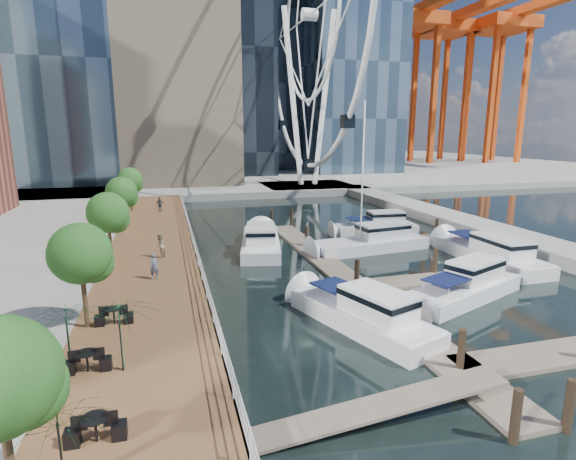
# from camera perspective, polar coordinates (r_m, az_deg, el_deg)

# --- Properties ---
(ground) EXTENTS (520.00, 520.00, 0.00)m
(ground) POSITION_cam_1_polar(r_m,az_deg,el_deg) (19.87, 10.11, -15.66)
(ground) COLOR black
(ground) RESTS_ON ground
(boardwalk) EXTENTS (6.00, 60.00, 1.00)m
(boardwalk) POSITION_cam_1_polar(r_m,az_deg,el_deg) (32.00, -16.90, -4.06)
(boardwalk) COLOR brown
(boardwalk) RESTS_ON ground
(seawall) EXTENTS (0.25, 60.00, 1.00)m
(seawall) POSITION_cam_1_polar(r_m,az_deg,el_deg) (32.02, -11.53, -3.75)
(seawall) COLOR #595954
(seawall) RESTS_ON ground
(land_far) EXTENTS (200.00, 114.00, 1.00)m
(land_far) POSITION_cam_1_polar(r_m,az_deg,el_deg) (118.32, -11.59, 7.94)
(land_far) COLOR gray
(land_far) RESTS_ON ground
(breakwater) EXTENTS (4.00, 60.00, 1.00)m
(breakwater) POSITION_cam_1_polar(r_m,az_deg,el_deg) (46.11, 22.14, 0.53)
(breakwater) COLOR gray
(breakwater) RESTS_ON ground
(pier) EXTENTS (14.00, 12.00, 1.00)m
(pier) POSITION_cam_1_polar(r_m,az_deg,el_deg) (71.70, 2.53, 5.39)
(pier) COLOR gray
(pier) RESTS_ON ground
(railing) EXTENTS (0.10, 60.00, 1.05)m
(railing) POSITION_cam_1_polar(r_m,az_deg,el_deg) (31.75, -11.79, -1.99)
(railing) COLOR white
(railing) RESTS_ON boardwalk
(floating_docks) EXTENTS (16.00, 34.00, 2.60)m
(floating_docks) POSITION_cam_1_polar(r_m,az_deg,el_deg) (31.42, 15.57, -4.30)
(floating_docks) COLOR #6D6051
(floating_docks) RESTS_ON ground
(ferris_wheel) EXTENTS (5.80, 45.60, 47.80)m
(ferris_wheel) POSITION_cam_1_polar(r_m,az_deg,el_deg) (73.07, 2.74, 25.59)
(ferris_wheel) COLOR white
(ferris_wheel) RESTS_ON ground
(port_cranes) EXTENTS (40.00, 52.00, 38.00)m
(port_cranes) POSITION_cam_1_polar(r_m,az_deg,el_deg) (134.97, 19.58, 16.32)
(port_cranes) COLOR #D84C14
(port_cranes) RESTS_ON ground
(street_trees) EXTENTS (2.60, 42.60, 4.60)m
(street_trees) POSITION_cam_1_polar(r_m,az_deg,el_deg) (30.37, -21.92, 2.05)
(street_trees) COLOR #3F2B1C
(street_trees) RESTS_ON ground
(cafe_tables) EXTENTS (2.50, 13.70, 0.74)m
(cafe_tables) POSITION_cam_1_polar(r_m,az_deg,el_deg) (16.08, -23.74, -18.25)
(cafe_tables) COLOR black
(cafe_tables) RESTS_ON ground
(yacht_foreground) EXTENTS (9.14, 5.58, 2.15)m
(yacht_foreground) POSITION_cam_1_polar(r_m,az_deg,el_deg) (27.57, 21.37, -8.15)
(yacht_foreground) COLOR white
(yacht_foreground) RESTS_ON ground
(pedestrian_near) EXTENTS (0.63, 0.50, 1.52)m
(pedestrian_near) POSITION_cam_1_polar(r_m,az_deg,el_deg) (26.76, -16.59, -4.44)
(pedestrian_near) COLOR #4E5968
(pedestrian_near) RESTS_ON boardwalk
(pedestrian_mid) EXTENTS (0.89, 0.98, 1.66)m
(pedestrian_mid) POSITION_cam_1_polar(r_m,az_deg,el_deg) (31.07, -15.95, -1.95)
(pedestrian_mid) COLOR gray
(pedestrian_mid) RESTS_ON boardwalk
(pedestrian_far) EXTENTS (1.00, 0.68, 1.57)m
(pedestrian_far) POSITION_cam_1_polar(r_m,az_deg,el_deg) (49.10, -15.94, 3.17)
(pedestrian_far) COLOR #343C41
(pedestrian_far) RESTS_ON boardwalk
(moored_yachts) EXTENTS (19.11, 33.01, 11.50)m
(moored_yachts) POSITION_cam_1_polar(r_m,az_deg,el_deg) (34.03, 11.85, -3.68)
(moored_yachts) COLOR white
(moored_yachts) RESTS_ON ground
(cafe_seating) EXTENTS (5.09, 9.13, 2.56)m
(cafe_seating) POSITION_cam_1_polar(r_m,az_deg,el_deg) (16.23, -23.67, -14.70)
(cafe_seating) COLOR #0F3810
(cafe_seating) RESTS_ON ground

